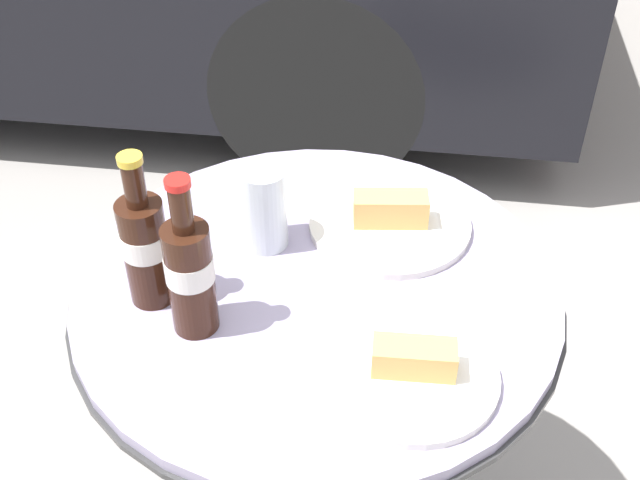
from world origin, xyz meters
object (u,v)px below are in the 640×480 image
drinking_glass (264,211)px  lunch_plate_near (390,220)px  cola_bottle_right (190,272)px  lunch_plate_far (413,371)px  cola_bottle_left (145,245)px  bistro_table (317,363)px

drinking_glass → lunch_plate_near: (0.18, 0.06, -0.05)m
cola_bottle_right → lunch_plate_far: 0.31m
lunch_plate_near → lunch_plate_far: size_ratio=1.15×
drinking_glass → lunch_plate_far: (0.23, -0.24, -0.05)m
drinking_glass → lunch_plate_far: 0.34m
cola_bottle_left → lunch_plate_far: bearing=-15.5°
bistro_table → drinking_glass: (-0.09, 0.08, 0.23)m
cola_bottle_left → drinking_glass: bearing=45.9°
cola_bottle_right → cola_bottle_left: bearing=147.9°
cola_bottle_left → drinking_glass: cola_bottle_left is taller
bistro_table → lunch_plate_far: 0.28m
lunch_plate_far → drinking_glass: bearing=134.2°
drinking_glass → lunch_plate_near: drinking_glass is taller
cola_bottle_left → cola_bottle_right: size_ratio=0.98×
bistro_table → cola_bottle_left: bearing=-165.0°
cola_bottle_right → drinking_glass: bearing=72.0°
cola_bottle_right → lunch_plate_far: (0.29, -0.06, -0.08)m
bistro_table → cola_bottle_right: bearing=-144.5°
bistro_table → cola_bottle_left: size_ratio=3.12×
bistro_table → lunch_plate_far: bearing=-48.1°
cola_bottle_left → bistro_table: bearing=15.0°
cola_bottle_right → lunch_plate_far: size_ratio=1.09×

